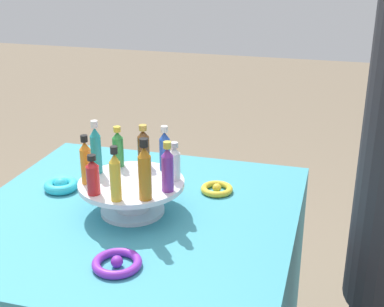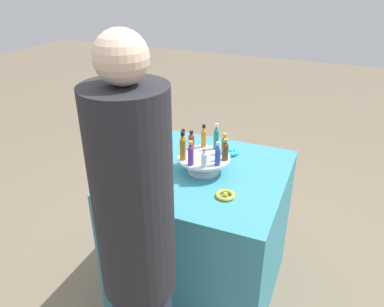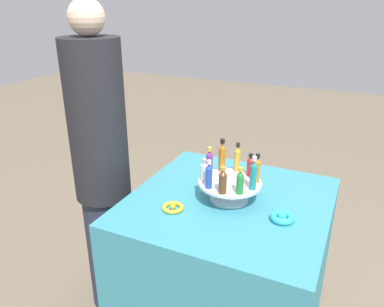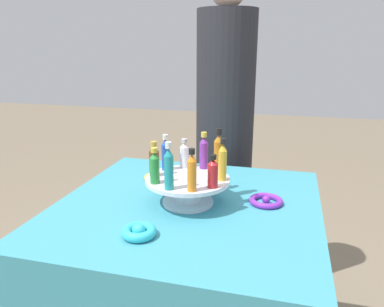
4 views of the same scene
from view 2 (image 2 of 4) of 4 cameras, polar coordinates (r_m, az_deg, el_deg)
name	(u,v)px [view 2 (image 2 of 4)]	position (r m, az deg, el deg)	size (l,w,h in m)	color
ground_plane	(202,285)	(2.37, 1.49, -19.45)	(12.00, 12.00, 0.00)	#756651
party_table	(203,233)	(2.10, 1.62, -12.06)	(0.81, 0.81, 0.79)	teal
display_stand	(204,162)	(1.85, 1.80, -1.23)	(0.26, 0.26, 0.08)	silver
bottle_gold	(183,142)	(1.84, -1.33, 1.72)	(0.03, 0.03, 0.13)	gold
bottle_amber	(183,147)	(1.77, -1.41, 1.01)	(0.03, 0.03, 0.15)	#AD6B19
bottle_purple	(191,154)	(1.73, -0.19, -0.09)	(0.03, 0.03, 0.12)	#702D93
bottle_clear	(204,158)	(1.72, 1.88, -0.76)	(0.03, 0.03, 0.10)	silver
bottle_blue	(218,155)	(1.73, 3.94, -0.18)	(0.03, 0.03, 0.12)	#234CAD
bottle_brown	(225,150)	(1.78, 5.09, 0.49)	(0.03, 0.03, 0.11)	brown
bottle_green	(224,144)	(1.84, 4.96, 1.39)	(0.03, 0.03, 0.11)	#288438
bottle_teal	(216,137)	(1.88, 3.71, 2.48)	(0.03, 0.03, 0.14)	teal
bottle_orange	(204,137)	(1.90, 1.80, 2.56)	(0.03, 0.03, 0.12)	orange
bottle_red	(191,141)	(1.89, -0.09, 1.99)	(0.03, 0.03, 0.10)	#B21E23
ribbon_bow_teal	(231,151)	(2.04, 5.89, 0.31)	(0.09, 0.09, 0.04)	#2DB7CC
ribbon_bow_purple	(156,166)	(1.91, -5.54, -1.93)	(0.10, 0.10, 0.03)	purple
ribbon_bow_gold	(225,195)	(1.68, 5.08, -6.34)	(0.09, 0.09, 0.02)	gold
person_figure	(139,255)	(1.39, -8.12, -15.03)	(0.27, 0.27, 1.57)	#282D42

